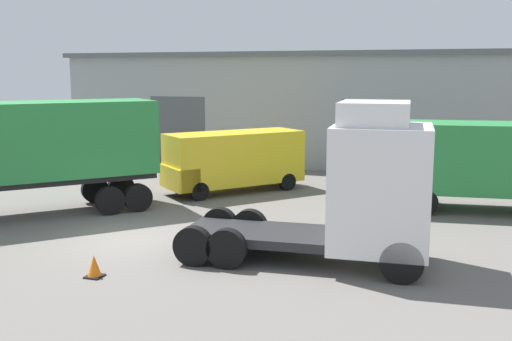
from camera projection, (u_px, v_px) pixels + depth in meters
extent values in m
plane|color=slate|center=(130.00, 239.00, 17.75)|extent=(60.00, 60.00, 0.00)
cube|color=#93999E|center=(294.00, 108.00, 34.57)|extent=(23.78, 8.98, 5.68)
cube|color=#565B60|center=(294.00, 56.00, 34.08)|extent=(24.28, 9.48, 0.25)
cube|color=#4C5156|center=(178.00, 130.00, 32.22)|extent=(3.20, 0.08, 3.60)
cube|color=#4C5156|center=(374.00, 137.00, 28.92)|extent=(3.20, 0.08, 3.60)
cube|color=silver|center=(380.00, 187.00, 14.96)|extent=(2.57, 2.66, 3.11)
cube|color=silver|center=(375.00, 114.00, 14.71)|extent=(1.82, 2.21, 0.60)
cube|color=black|center=(430.00, 164.00, 14.57)|extent=(0.23, 2.10, 1.12)
cube|color=#232326|center=(259.00, 234.00, 15.98)|extent=(4.03, 2.27, 0.24)
cylinder|color=#B2B2B7|center=(288.00, 232.00, 16.81)|extent=(1.14, 0.64, 0.56)
cylinder|color=black|center=(403.00, 237.00, 16.12)|extent=(1.04, 0.37, 1.03)
cylinder|color=black|center=(402.00, 262.00, 14.02)|extent=(1.04, 0.37, 1.03)
cylinder|color=black|center=(250.00, 227.00, 17.19)|extent=(1.04, 0.37, 1.03)
cylinder|color=black|center=(227.00, 249.00, 15.09)|extent=(1.04, 0.37, 1.03)
cylinder|color=black|center=(220.00, 225.00, 17.41)|extent=(1.04, 0.37, 1.03)
cylinder|color=black|center=(193.00, 246.00, 15.31)|extent=(1.04, 0.37, 1.03)
cube|color=#28843D|center=(3.00, 141.00, 19.89)|extent=(8.67, 9.00, 2.56)
cube|color=#232326|center=(6.00, 183.00, 20.11)|extent=(8.12, 8.48, 0.24)
cylinder|color=black|center=(110.00, 200.00, 20.76)|extent=(0.91, 0.94, 1.00)
cylinder|color=black|center=(95.00, 190.00, 22.68)|extent=(0.91, 0.94, 1.00)
cylinder|color=black|center=(138.00, 198.00, 21.23)|extent=(0.91, 0.94, 1.00)
cylinder|color=black|center=(121.00, 187.00, 23.14)|extent=(0.91, 0.94, 1.00)
cube|color=#28843D|center=(456.00, 157.00, 21.26)|extent=(5.64, 3.02, 2.43)
cylinder|color=black|center=(421.00, 190.00, 22.74)|extent=(0.95, 0.41, 0.92)
cylinder|color=black|center=(424.00, 202.00, 20.71)|extent=(0.95, 0.41, 0.92)
cylinder|color=black|center=(394.00, 189.00, 22.94)|extent=(0.95, 0.41, 0.92)
cylinder|color=black|center=(395.00, 201.00, 20.92)|extent=(0.95, 0.41, 0.92)
cube|color=yellow|center=(235.00, 158.00, 24.64)|extent=(5.21, 5.58, 2.11)
cube|color=yellow|center=(179.00, 177.00, 23.51)|extent=(2.10, 1.99, 0.90)
cube|color=black|center=(188.00, 151.00, 23.54)|extent=(1.32, 1.16, 0.76)
cylinder|color=black|center=(199.00, 191.00, 23.08)|extent=(0.70, 0.74, 0.72)
cylinder|color=black|center=(182.00, 184.00, 24.53)|extent=(0.70, 0.74, 0.72)
cylinder|color=black|center=(287.00, 182.00, 25.10)|extent=(0.70, 0.74, 0.72)
cylinder|color=black|center=(266.00, 176.00, 26.55)|extent=(0.70, 0.74, 0.72)
cone|color=#665B4C|center=(25.00, 162.00, 28.09)|extent=(4.62, 4.62, 1.41)
cube|color=black|center=(95.00, 276.00, 14.51)|extent=(0.40, 0.40, 0.04)
cone|color=orange|center=(94.00, 266.00, 14.47)|extent=(0.36, 0.36, 0.55)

